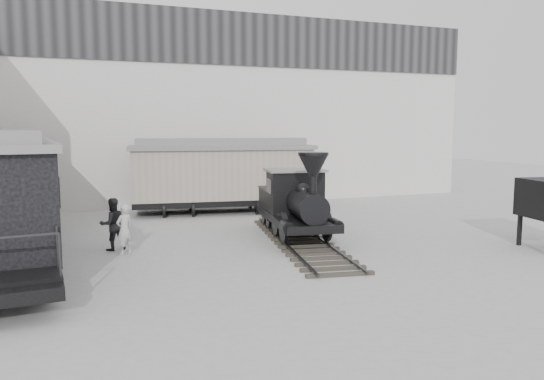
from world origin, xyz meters
name	(u,v)px	position (x,y,z in m)	size (l,w,h in m)	color
ground	(311,261)	(0.00, 0.00, 0.00)	(90.00, 90.00, 0.00)	#9E9E9B
north_wall	(205,109)	(0.00, 14.98, 5.55)	(34.00, 2.51, 11.00)	silver
locomotive	(297,207)	(0.94, 3.38, 1.29)	(3.74, 10.14, 3.50)	#2F2A24
boxcar	(222,174)	(-0.06, 10.97, 2.05)	(9.87, 4.25, 3.91)	black
passenger_coach	(2,191)	(-9.76, 4.72, 2.24)	(4.34, 15.36, 4.06)	black
visitor_a	(125,230)	(-5.78, 3.12, 0.90)	(0.66, 0.43, 1.80)	silver
visitor_b	(112,224)	(-6.13, 3.99, 0.96)	(0.94, 0.73, 1.93)	#242527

